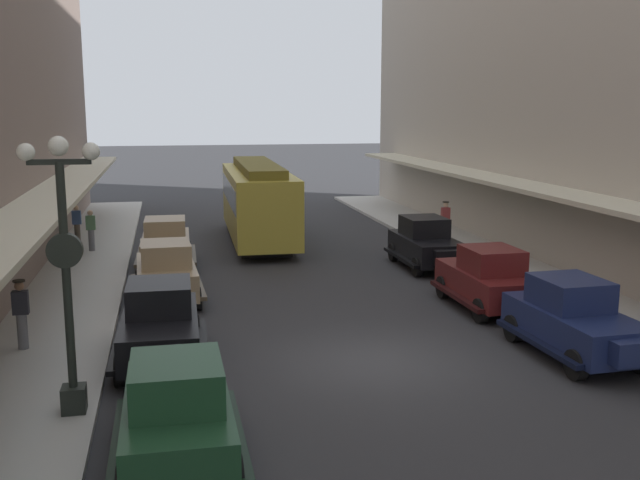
% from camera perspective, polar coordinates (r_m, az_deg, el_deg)
% --- Properties ---
extents(ground_plane, '(200.00, 200.00, 0.00)m').
position_cam_1_polar(ground_plane, '(17.32, 4.15, -9.36)').
color(ground_plane, '#2D2D30').
extents(sidewalk_left, '(3.00, 60.00, 0.15)m').
position_cam_1_polar(sidewalk_left, '(16.94, -21.47, -10.27)').
color(sidewalk_left, '#B7B5AD').
rests_on(sidewalk_left, ground).
extents(parked_car_0, '(2.26, 4.30, 1.84)m').
position_cam_1_polar(parked_car_0, '(22.75, -11.84, -2.31)').
color(parked_car_0, '#997F5B').
rests_on(parked_car_0, ground).
extents(parked_car_1, '(2.17, 4.27, 1.84)m').
position_cam_1_polar(parked_car_1, '(21.96, 12.85, -2.80)').
color(parked_car_1, '#591919').
rests_on(parked_car_1, ground).
extents(parked_car_2, '(2.15, 4.26, 1.84)m').
position_cam_1_polar(parked_car_2, '(27.18, 8.19, -0.16)').
color(parked_car_2, black).
rests_on(parked_car_2, ground).
extents(parked_car_3, '(2.22, 4.29, 1.84)m').
position_cam_1_polar(parked_car_3, '(27.55, -11.85, -0.13)').
color(parked_car_3, '#997F5B').
rests_on(parked_car_3, ground).
extents(parked_car_4, '(2.21, 4.29, 1.84)m').
position_cam_1_polar(parked_car_4, '(17.37, -12.30, -6.25)').
color(parked_car_4, black).
rests_on(parked_car_4, ground).
extents(parked_car_5, '(2.15, 4.26, 1.84)m').
position_cam_1_polar(parked_car_5, '(12.56, -10.99, -12.72)').
color(parked_car_5, '#193D23').
rests_on(parked_car_5, ground).
extents(parked_car_6, '(2.27, 4.31, 1.84)m').
position_cam_1_polar(parked_car_6, '(18.35, 19.05, -5.69)').
color(parked_car_6, '#19234C').
rests_on(parked_car_6, ground).
extents(streetcar, '(2.75, 9.66, 3.46)m').
position_cam_1_polar(streetcar, '(31.91, -4.82, 3.19)').
color(streetcar, gold).
rests_on(streetcar, ground).
extents(lamp_post_with_clock, '(1.42, 0.44, 5.16)m').
position_cam_1_polar(lamp_post_with_clock, '(14.16, -19.09, -1.81)').
color(lamp_post_with_clock, black).
rests_on(lamp_post_with_clock, sidewalk_left).
extents(fire_hydrant, '(0.24, 0.24, 0.82)m').
position_cam_1_polar(fire_hydrant, '(20.68, 20.53, -5.11)').
color(fire_hydrant, '#B21E19').
rests_on(fire_hydrant, sidewalk_right).
extents(pedestrian_0, '(0.36, 0.28, 1.67)m').
position_cam_1_polar(pedestrian_0, '(18.80, -22.13, -5.29)').
color(pedestrian_0, slate).
rests_on(pedestrian_0, sidewalk_left).
extents(pedestrian_1, '(0.36, 0.24, 1.64)m').
position_cam_1_polar(pedestrian_1, '(32.29, -18.30, 1.16)').
color(pedestrian_1, '#4C4238').
rests_on(pedestrian_1, sidewalk_left).
extents(pedestrian_3, '(0.36, 0.24, 1.64)m').
position_cam_1_polar(pedestrian_3, '(30.65, -17.31, 0.75)').
color(pedestrian_3, slate).
rests_on(pedestrian_3, sidewalk_left).
extents(pedestrian_4, '(0.36, 0.28, 1.67)m').
position_cam_1_polar(pedestrian_4, '(32.11, 9.68, 1.52)').
color(pedestrian_4, '#4C4238').
rests_on(pedestrian_4, sidewalk_right).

